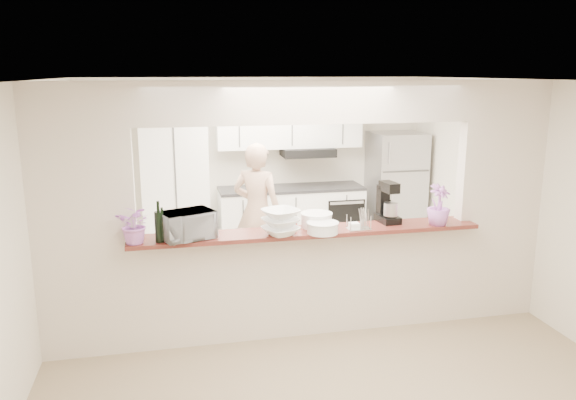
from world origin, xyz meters
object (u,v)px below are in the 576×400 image
object	(u,v)px
refrigerator	(395,189)
person	(257,212)
stand_mixer	(387,204)
toaster_oven	(187,225)

from	to	relation	value
refrigerator	person	bearing A→B (deg)	-156.53
stand_mixer	person	xyz separation A→B (m)	(-1.07, 1.60, -0.42)
toaster_oven	person	world-z (taller)	person
stand_mixer	refrigerator	bearing A→B (deg)	65.08
refrigerator	person	distance (m)	2.48
refrigerator	person	size ratio (longest dim) A/B	0.99
toaster_oven	person	bearing A→B (deg)	40.72
person	toaster_oven	bearing A→B (deg)	93.50
stand_mixer	person	distance (m)	1.97
stand_mixer	person	world-z (taller)	person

